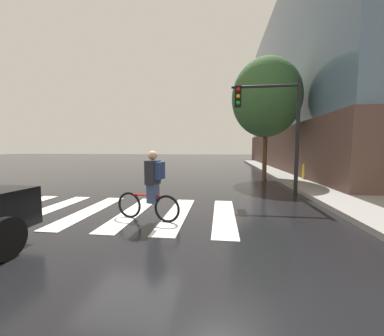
{
  "coord_description": "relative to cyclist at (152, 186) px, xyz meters",
  "views": [
    {
      "loc": [
        2.45,
        -5.93,
        1.75
      ],
      "look_at": [
        1.55,
        1.3,
        1.13
      ],
      "focal_mm": 21.64,
      "sensor_mm": 36.0,
      "label": 1
    }
  ],
  "objects": [
    {
      "name": "cyclist",
      "position": [
        0.0,
        0.0,
        0.0
      ],
      "size": [
        1.68,
        0.47,
        1.69
      ],
      "color": "black",
      "rests_on": "ground"
    },
    {
      "name": "ground_plane",
      "position": [
        -0.82,
        0.62,
        -0.84
      ],
      "size": [
        120.0,
        120.0,
        0.0
      ],
      "primitive_type": "plane",
      "color": "black"
    },
    {
      "name": "crosswalk_stripes",
      "position": [
        -1.37,
        0.62,
        -0.84
      ],
      "size": [
        6.76,
        3.33,
        0.01
      ],
      "color": "silver",
      "rests_on": "ground"
    },
    {
      "name": "traffic_light_near",
      "position": [
        3.57,
        3.58,
        2.02
      ],
      "size": [
        2.47,
        0.28,
        4.2
      ],
      "color": "black",
      "rests_on": "ground"
    },
    {
      "name": "street_tree_near",
      "position": [
        4.11,
        8.2,
        3.69
      ],
      "size": [
        3.77,
        3.77,
        6.71
      ],
      "color": "#4C3823",
      "rests_on": "ground"
    },
    {
      "name": "fire_hydrant",
      "position": [
        6.05,
        7.52,
        -0.31
      ],
      "size": [
        0.33,
        0.22,
        0.78
      ],
      "color": "gold",
      "rests_on": "sidewalk"
    }
  ]
}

